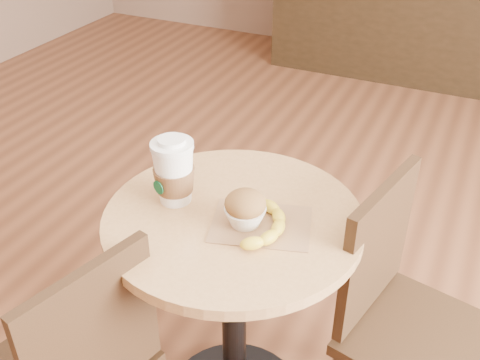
{
  "coord_description": "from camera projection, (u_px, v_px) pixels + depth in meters",
  "views": [
    {
      "loc": [
        0.41,
        -0.91,
        1.58
      ],
      "look_at": [
        -0.09,
        0.15,
        0.83
      ],
      "focal_mm": 42.0,
      "sensor_mm": 36.0,
      "label": 1
    }
  ],
  "objects": [
    {
      "name": "cafe_table",
      "position": [
        234.0,
        284.0,
        1.53
      ],
      "size": [
        0.65,
        0.65,
        0.75
      ],
      "color": "black",
      "rests_on": "ground"
    },
    {
      "name": "chair_right",
      "position": [
        404.0,
        317.0,
        1.5
      ],
      "size": [
        0.44,
        0.44,
        0.84
      ],
      "rotation": [
        0.0,
        0.0,
        1.35
      ],
      "color": "#352212",
      "rests_on": "ground"
    },
    {
      "name": "service_counter",
      "position": [
        439.0,
        3.0,
        3.83
      ],
      "size": [
        2.3,
        0.65,
        1.04
      ],
      "color": "black",
      "rests_on": "ground"
    },
    {
      "name": "kraft_bag",
      "position": [
        261.0,
        224.0,
        1.37
      ],
      "size": [
        0.28,
        0.24,
        0.0
      ],
      "primitive_type": "cube",
      "rotation": [
        0.0,
        0.0,
        0.28
      ],
      "color": "#966C48",
      "rests_on": "cafe_table"
    },
    {
      "name": "coffee_cup",
      "position": [
        174.0,
        173.0,
        1.41
      ],
      "size": [
        0.11,
        0.11,
        0.18
      ],
      "rotation": [
        0.0,
        0.0,
        -0.32
      ],
      "color": "white",
      "rests_on": "cafe_table"
    },
    {
      "name": "muffin",
      "position": [
        245.0,
        209.0,
        1.34
      ],
      "size": [
        0.1,
        0.1,
        0.09
      ],
      "color": "white",
      "rests_on": "kraft_bag"
    },
    {
      "name": "banana",
      "position": [
        261.0,
        223.0,
        1.34
      ],
      "size": [
        0.2,
        0.25,
        0.03
      ],
      "primitive_type": null,
      "rotation": [
        0.0,
        0.0,
        0.26
      ],
      "color": "gold",
      "rests_on": "kraft_bag"
    }
  ]
}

